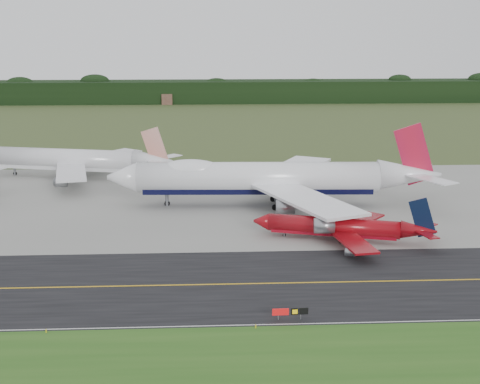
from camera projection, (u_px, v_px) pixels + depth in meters
name	position (u px, v px, depth m)	size (l,w,h in m)	color
ground	(234.00, 275.00, 111.69)	(600.00, 600.00, 0.00)	#3A4C23
grass_verge	(247.00, 382.00, 77.72)	(400.00, 30.00, 0.01)	#255418
taxiway	(235.00, 284.00, 107.80)	(400.00, 32.00, 0.02)	black
apron	(225.00, 200.00, 161.17)	(400.00, 78.00, 0.01)	gray
taxiway_centreline	(235.00, 284.00, 107.80)	(400.00, 0.40, 0.00)	gold
taxiway_edge_line	(240.00, 325.00, 92.76)	(400.00, 0.25, 0.00)	silver
horizon_treeline	(214.00, 93.00, 376.05)	(700.00, 25.00, 12.00)	black
jet_ba_747	(270.00, 178.00, 154.16)	(77.39, 64.10, 19.47)	white
jet_red_737	(344.00, 228.00, 129.36)	(34.83, 27.74, 9.57)	maroon
jet_star_tail	(75.00, 160.00, 183.92)	(55.91, 45.91, 14.88)	white
taxiway_sign	(290.00, 312.00, 94.29)	(5.13, 0.40, 1.71)	slate
edge_marker_left	(46.00, 331.00, 90.44)	(0.16, 0.16, 0.50)	yellow
edge_marker_center	(256.00, 326.00, 91.84)	(0.16, 0.16, 0.50)	yellow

